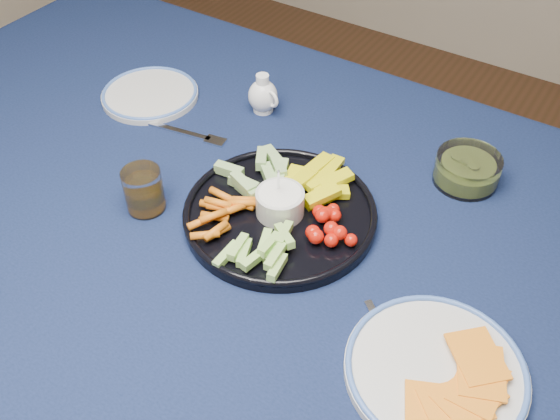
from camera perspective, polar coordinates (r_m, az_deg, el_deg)
The scene contains 9 objects.
dining_table at distance 1.11m, azimuth -4.58°, elevation -3.19°, with size 1.67×1.07×0.75m.
crudite_platter at distance 1.02m, azimuth -0.08°, elevation 0.04°, with size 0.32×0.32×0.10m.
creamer_pitcher at distance 1.25m, azimuth -1.55°, elevation 10.40°, with size 0.07×0.06×0.08m.
pickle_bowl at distance 1.13m, azimuth 16.71°, elevation 3.48°, with size 0.11×0.11×0.05m.
cheese_plate at distance 0.86m, azimuth 14.09°, elevation -13.90°, with size 0.24×0.24×0.03m.
juice_tumbler at distance 1.05m, azimuth -12.32°, elevation 1.59°, with size 0.07×0.07×0.08m.
fork_left at distance 1.22m, azimuth -8.38°, elevation 6.91°, with size 0.19×0.05×0.00m.
fork_right at distance 0.87m, azimuth 10.93°, elevation -13.53°, with size 0.15×0.13×0.00m.
side_plate_extra at distance 1.33m, azimuth -11.81°, elevation 10.35°, with size 0.20×0.20×0.02m.
Camera 1 is at (0.48, -0.59, 1.47)m, focal length 40.00 mm.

